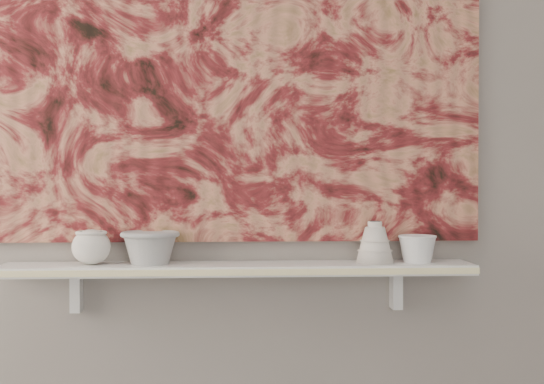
{
  "coord_description": "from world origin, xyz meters",
  "views": [
    {
      "loc": [
        -0.03,
        -0.75,
        1.18
      ],
      "look_at": [
        0.1,
        1.49,
        1.14
      ],
      "focal_mm": 50.0,
      "sensor_mm": 36.0,
      "label": 1
    }
  ],
  "objects": [
    {
      "name": "bell_vessel",
      "position": [
        0.41,
        1.51,
        0.99
      ],
      "size": [
        0.15,
        0.15,
        0.13
      ],
      "primitive_type": null,
      "rotation": [
        0.0,
        0.0,
        -0.35
      ],
      "color": "silver",
      "rests_on": "shelf"
    },
    {
      "name": "bracket_left",
      "position": [
        -0.49,
        1.57,
        0.84
      ],
      "size": [
        0.03,
        0.06,
        0.12
      ],
      "primitive_type": "cube",
      "color": "silver",
      "rests_on": "wall_back"
    },
    {
      "name": "painting",
      "position": [
        0.0,
        1.59,
        1.54
      ],
      "size": [
        1.5,
        0.02,
        1.1
      ],
      "primitive_type": "cube",
      "color": "maroon",
      "rests_on": "wall_back"
    },
    {
      "name": "bowl_white",
      "position": [
        0.54,
        1.51,
        0.97
      ],
      "size": [
        0.12,
        0.12,
        0.08
      ],
      "primitive_type": null,
      "rotation": [
        0.0,
        0.0,
        -0.03
      ],
      "color": "white",
      "rests_on": "shelf"
    },
    {
      "name": "shelf",
      "position": [
        0.0,
        1.51,
        0.92
      ],
      "size": [
        1.4,
        0.18,
        0.03
      ],
      "primitive_type": "cube",
      "color": "silver",
      "rests_on": "wall_back"
    },
    {
      "name": "bracket_right",
      "position": [
        0.49,
        1.57,
        0.84
      ],
      "size": [
        0.03,
        0.06,
        0.12
      ],
      "primitive_type": "cube",
      "color": "silver",
      "rests_on": "wall_back"
    },
    {
      "name": "cup_cream",
      "position": [
        -0.43,
        1.51,
        0.98
      ],
      "size": [
        0.13,
        0.13,
        0.1
      ],
      "primitive_type": null,
      "rotation": [
        0.0,
        0.0,
        0.15
      ],
      "color": "beige",
      "rests_on": "shelf"
    },
    {
      "name": "shelf_stripe",
      "position": [
        0.0,
        1.41,
        0.92
      ],
      "size": [
        1.4,
        0.01,
        0.02
      ],
      "primitive_type": "cube",
      "color": "beige",
      "rests_on": "shelf"
    },
    {
      "name": "house_motif",
      "position": [
        0.45,
        1.57,
        1.23
      ],
      "size": [
        0.09,
        0.0,
        0.08
      ],
      "primitive_type": "cube",
      "color": "black",
      "rests_on": "painting"
    },
    {
      "name": "bowl_grey",
      "position": [
        -0.26,
        1.51,
        0.98
      ],
      "size": [
        0.18,
        0.18,
        0.1
      ],
      "primitive_type": null,
      "rotation": [
        0.0,
        0.0,
        -0.01
      ],
      "color": "#989895",
      "rests_on": "shelf"
    },
    {
      "name": "wall_back",
      "position": [
        0.0,
        1.6,
        1.35
      ],
      "size": [
        3.6,
        0.0,
        3.6
      ],
      "primitive_type": "plane",
      "rotation": [
        1.57,
        0.0,
        0.0
      ],
      "color": "gray",
      "rests_on": "floor"
    }
  ]
}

